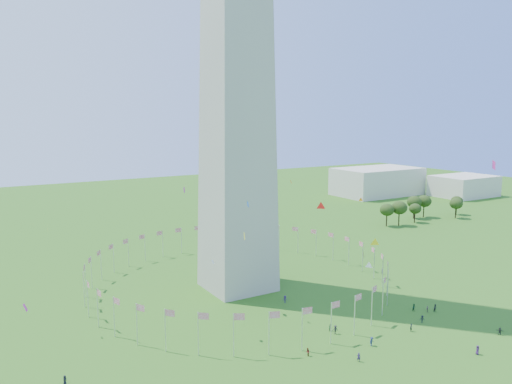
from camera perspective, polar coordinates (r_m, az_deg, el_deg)
ground at (r=102.70m, az=12.26°, el=-18.67°), size 600.00×600.00×0.00m
flag_ring at (r=138.63m, az=-2.10°, el=-9.09°), size 80.24×80.24×9.00m
gov_building_east_a at (r=305.94m, az=13.68°, el=1.19°), size 50.00×30.00×16.00m
gov_building_east_b at (r=316.84m, az=22.66°, el=0.65°), size 35.00×25.00×12.00m
crowd at (r=110.48m, az=13.14°, el=-16.13°), size 104.14×50.08×1.93m
kites_aloft at (r=119.90m, az=7.29°, el=-4.88°), size 107.18×62.94×33.60m
tree_line_east at (r=236.16m, az=18.21°, el=-1.96°), size 53.03×15.69×10.48m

